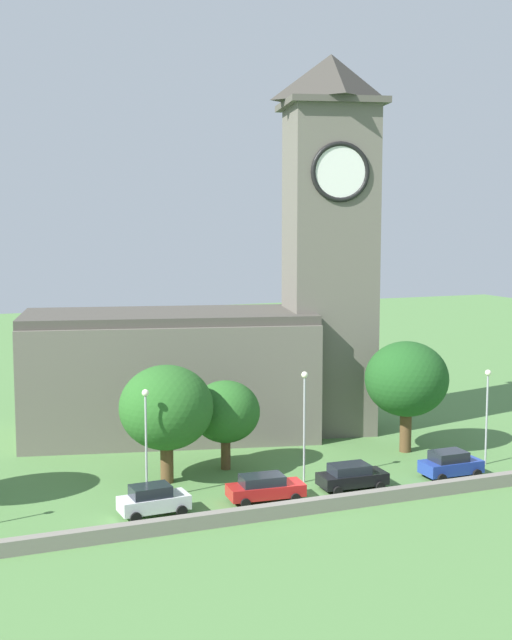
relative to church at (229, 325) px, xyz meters
name	(u,v)px	position (x,y,z in m)	size (l,w,h in m)	color
ground_plane	(215,442)	(-2.23, -2.75, -8.88)	(200.00, 200.00, 0.00)	#517F42
church	(229,325)	(0.00, 0.00, 0.00)	(29.81, 15.49, 30.37)	#666056
quay_barrier	(313,506)	(-2.23, -20.25, -8.46)	(41.82, 0.70, 0.84)	gray
car_white	(153,500)	(-11.16, -17.11, -7.96)	(4.20, 2.27, 1.83)	silver
car_red	(265,488)	(-4.01, -17.14, -8.05)	(4.88, 2.49, 1.64)	red
car_black	(352,476)	(2.11, -17.08, -8.04)	(4.50, 2.38, 1.65)	black
car_blue	(450,464)	(9.51, -17.35, -7.96)	(4.11, 2.26, 1.83)	#233D9E
streetlamp_west_mid	(146,427)	(-10.79, -14.31, -4.19)	(0.44, 0.44, 7.03)	#9EA0A5
streetlamp_central	(304,409)	(-0.13, -14.59, -3.95)	(0.44, 0.44, 7.46)	#9EA0A5
streetlamp_east_mid	(487,401)	(13.67, -15.64, -4.30)	(0.44, 0.44, 6.84)	#9EA0A5
tree_riverside_west	(166,408)	(-8.59, -11.24, -3.83)	(6.22, 6.22, 7.88)	brown
tree_churchyard	(407,379)	(10.16, -10.59, -3.37)	(6.24, 6.24, 8.36)	brown
tree_by_tower	(226,412)	(-3.92, -9.81, -4.81)	(4.80, 4.80, 6.26)	brown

